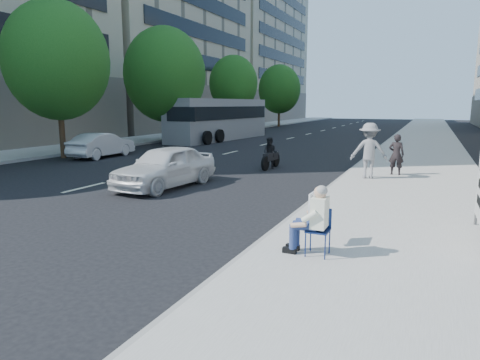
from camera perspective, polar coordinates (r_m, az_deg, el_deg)
The scene contains 15 objects.
ground at distance 10.65m, azimuth -1.87°, elevation -5.65°, with size 160.00×160.00×0.00m, color black.
near_sidewalk at distance 29.35m, azimuth 23.01°, elevation 3.78°, with size 5.00×120.00×0.15m, color #97958E.
far_sidewalk at distance 36.23m, azimuth -12.01°, elevation 5.41°, with size 4.50×120.00×0.15m, color #97958E.
far_bldg_north at distance 79.90m, azimuth -1.89°, elevation 18.07°, with size 22.00×28.00×28.00m, color tan.
tree_far_b at distance 25.14m, azimuth -23.23°, elevation 14.41°, with size 5.40×5.40×8.24m.
tree_far_c at distance 32.80m, azimuth -10.00°, elevation 13.67°, with size 6.00×6.00×8.47m.
tree_far_d at distance 43.27m, azimuth -0.88°, elevation 12.73°, with size 4.80×4.80×7.65m.
tree_far_e at distance 56.27m, azimuth 5.27°, elevation 11.97°, with size 5.40×5.40×7.89m.
seated_protester at distance 7.94m, azimuth 9.69°, elevation -4.74°, with size 0.83×1.12×1.31m.
jogger at distance 16.63m, azimuth 16.82°, elevation 3.76°, with size 1.33×0.76×2.06m, color gray.
pedestrian_woman at distance 17.80m, azimuth 20.12°, elevation 3.23°, with size 0.58×0.38×1.60m, color black.
white_sedan_near at distance 15.19m, azimuth -9.93°, elevation 1.79°, with size 1.74×4.32×1.47m, color silver.
white_sedan_mid at distance 24.74m, azimuth -17.95°, elevation 4.46°, with size 1.42×4.07×1.34m, color silver.
motorcycle at distance 19.36m, azimuth 4.06°, elevation 3.39°, with size 0.73×2.05×1.42m.
bus at distance 35.47m, azimuth -2.71°, elevation 8.05°, with size 3.51×12.22×3.30m.
Camera 1 is at (4.48, -9.21, 2.88)m, focal length 32.00 mm.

